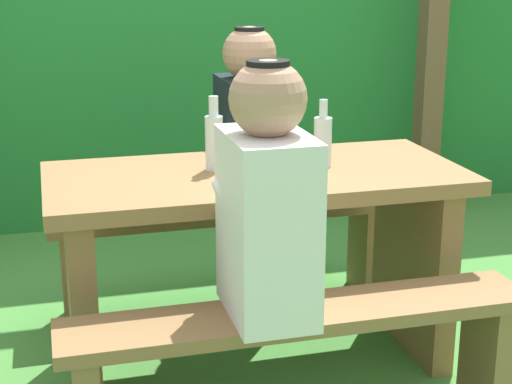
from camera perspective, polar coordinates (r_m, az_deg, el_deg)
name	(u,v)px	position (r m, az deg, el deg)	size (l,w,h in m)	color
ground_plane	(256,362)	(2.95, 0.00, -12.02)	(12.00, 12.00, 0.00)	#488B3B
hedge_backdrop	(162,30)	(4.60, -6.71, 11.42)	(6.40, 0.71, 2.02)	#237930
pergola_post_right	(433,26)	(4.44, 12.52, 11.48)	(0.12, 0.12, 2.10)	brown
picnic_table	(256,235)	(2.75, 0.00, -3.05)	(1.40, 0.64, 0.72)	olive
bench_near	(300,347)	(2.38, 3.18, -10.96)	(1.40, 0.24, 0.43)	olive
bench_far	(224,236)	(3.27, -2.28, -3.14)	(1.40, 0.24, 0.43)	olive
person_white_shirt	(267,201)	(2.19, 0.80, -0.66)	(0.25, 0.35, 0.72)	white
person_black_coat	(250,126)	(3.17, -0.45, 4.75)	(0.25, 0.35, 0.72)	black
drinking_glass	(285,160)	(2.64, 2.07, 2.29)	(0.07, 0.07, 0.10)	silver
bottle_left	(323,140)	(2.74, 4.76, 3.73)	(0.06, 0.06, 0.23)	silver
bottle_right	(214,140)	(2.68, -3.01, 3.74)	(0.06, 0.06, 0.25)	silver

